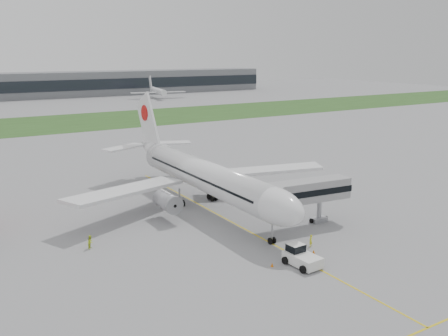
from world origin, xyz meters
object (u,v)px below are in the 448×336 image
airliner (202,174)px  pushback_tug (301,256)px  ground_crew_near (311,241)px  jet_bridge (300,193)px

airliner → pushback_tug: (-1.11, -27.31, -4.54)m
airliner → ground_crew_near: airliner is taller
airliner → pushback_tug: bearing=-92.3°
airliner → ground_crew_near: (3.90, -23.38, -4.82)m
ground_crew_near → jet_bridge: bearing=-137.0°
pushback_tug → jet_bridge: jet_bridge is taller
pushback_tug → jet_bridge: bearing=47.5°
airliner → pushback_tug: size_ratio=10.97×
pushback_tug → ground_crew_near: size_ratio=2.94×
airliner → jet_bridge: (7.42, -16.65, -0.31)m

